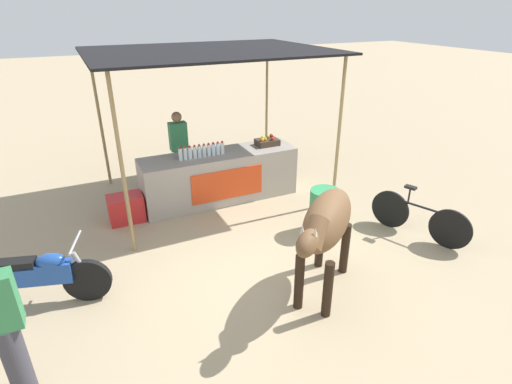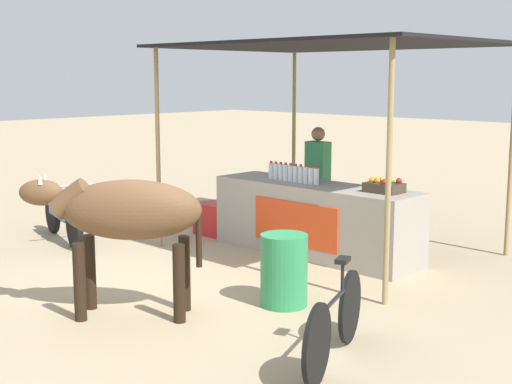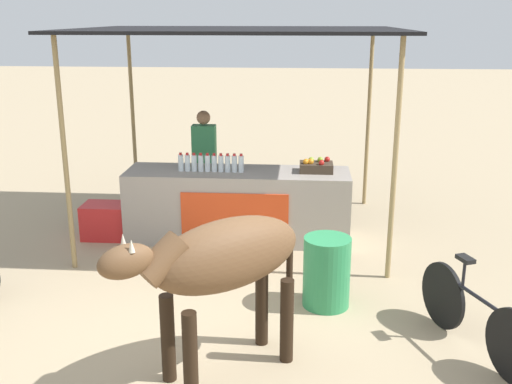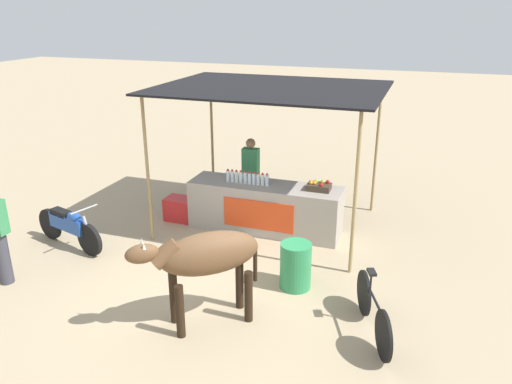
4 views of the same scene
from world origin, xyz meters
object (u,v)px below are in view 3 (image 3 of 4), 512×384
Objects in this scene: stall_counter at (238,205)px; water_barrel at (327,272)px; vendor_behind_counter at (205,165)px; bicycle_leaning at (475,317)px; cow at (221,261)px; fruit_crate at (316,166)px; cooler_box at (106,221)px.

stall_counter is 3.95× the size of water_barrel.
vendor_behind_counter is 4.62m from bicycle_leaning.
water_barrel is (1.14, -1.90, -0.10)m from stall_counter.
cow is 2.39m from bicycle_leaning.
fruit_crate is at bearing 116.79° from bicycle_leaning.
vendor_behind_counter is at bearing 101.13° from cow.
vendor_behind_counter is 2.17× the size of water_barrel.
stall_counter is 6.82× the size of fruit_crate.
fruit_crate reaches higher than stall_counter.
cooler_box is 3.47m from water_barrel.
vendor_behind_counter is 4.06m from cow.
stall_counter is 3.66m from bicycle_leaning.
bicycle_leaning is (4.27, -2.62, 0.11)m from cooler_box.
fruit_crate is 0.58× the size of water_barrel.
cow reaches higher than water_barrel.
fruit_crate is at bearing 75.77° from cow.
vendor_behind_counter reaches higher than cooler_box.
bicycle_leaning is (3.01, -3.47, -0.50)m from vendor_behind_counter.
stall_counter is 1.93× the size of bicycle_leaning.
fruit_crate reaches higher than cooler_box.
fruit_crate is 0.27× the size of vendor_behind_counter.
water_barrel is at bearing 147.77° from bicycle_leaning.
vendor_behind_counter is 3.19m from water_barrel.
cow reaches higher than cooler_box.
vendor_behind_counter is at bearing 156.51° from fruit_crate.
water_barrel is at bearing -31.24° from cooler_box.
bicycle_leaning is at bearing -48.05° from stall_counter.
cow is at bearing -78.87° from vendor_behind_counter.
water_barrel is 1.54m from bicycle_leaning.
cooler_box is (-2.87, -0.15, -0.79)m from fruit_crate.
stall_counter is at bearing 3.04° from cooler_box.
fruit_crate reaches higher than bicycle_leaning.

